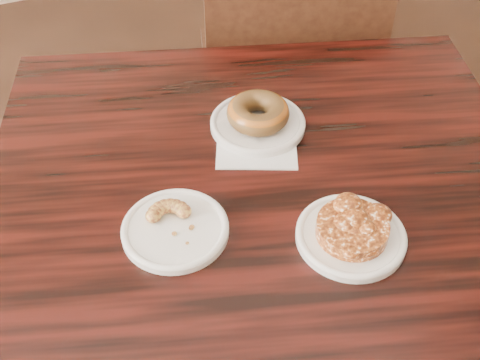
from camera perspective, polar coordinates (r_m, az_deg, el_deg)
name	(u,v)px	position (r m, az deg, el deg)	size (l,w,h in m)	color
cafe_table	(260,324)	(1.30, 1.94, -13.44)	(0.95, 0.95, 0.75)	black
chair_far	(281,68)	(1.83, 3.95, 10.51)	(0.50, 0.50, 0.90)	black
napkin	(256,142)	(1.11, 1.57, 3.62)	(0.14, 0.14, 0.00)	white
plate_donut	(258,124)	(1.13, 1.69, 5.35)	(0.18, 0.18, 0.01)	silver
plate_cruller	(175,230)	(0.96, -6.16, -4.72)	(0.17, 0.17, 0.01)	white
plate_fritter	(351,236)	(0.96, 10.45, -5.29)	(0.17, 0.17, 0.01)	white
glazed_donut	(258,113)	(1.12, 1.72, 6.40)	(0.12, 0.12, 0.04)	#915915
apple_fritter	(353,226)	(0.94, 10.64, -4.34)	(0.15, 0.15, 0.04)	#431807
cruller_fragment	(174,222)	(0.94, -6.24, -4.02)	(0.09, 0.09, 0.02)	#612B13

